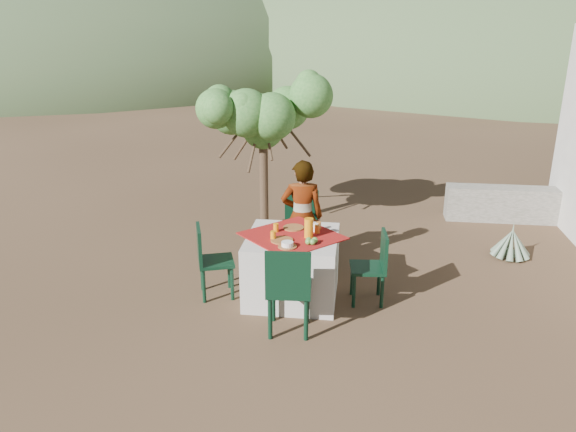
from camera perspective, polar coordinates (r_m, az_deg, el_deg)
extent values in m
plane|color=#3E2B1C|center=(6.34, -1.57, -9.56)|extent=(160.00, 160.00, 0.00)
cube|color=silver|center=(6.48, 0.43, -5.16)|extent=(1.02, 1.02, 0.75)
cube|color=maroon|center=(6.33, 0.44, -2.03)|extent=(1.30, 1.30, 0.01)
cylinder|color=black|center=(7.18, 0.09, -3.80)|extent=(0.05, 0.05, 0.47)
cylinder|color=black|center=(7.20, 2.94, -3.76)|extent=(0.05, 0.05, 0.47)
cylinder|color=black|center=(7.51, 0.00, -2.72)|extent=(0.05, 0.05, 0.47)
cylinder|color=black|center=(7.53, 2.72, -2.69)|extent=(0.05, 0.05, 0.47)
cube|color=black|center=(7.27, 1.45, -1.51)|extent=(0.51, 0.51, 0.04)
cube|color=black|center=(7.37, 1.39, 0.88)|extent=(0.44, 0.11, 0.46)
cylinder|color=black|center=(6.01, 1.98, -8.68)|extent=(0.05, 0.05, 0.48)
cylinder|color=black|center=(6.03, -1.50, -8.58)|extent=(0.05, 0.05, 0.48)
cylinder|color=black|center=(5.70, 1.85, -10.40)|extent=(0.05, 0.05, 0.48)
cylinder|color=black|center=(5.72, -1.83, -10.28)|extent=(0.05, 0.05, 0.48)
cube|color=black|center=(5.75, 0.13, -7.38)|extent=(0.48, 0.48, 0.04)
cube|color=black|center=(5.46, -0.01, -5.95)|extent=(0.45, 0.07, 0.47)
cylinder|color=black|center=(6.49, -5.69, -6.78)|extent=(0.04, 0.04, 0.43)
cylinder|color=black|center=(6.78, -5.99, -5.60)|extent=(0.04, 0.04, 0.43)
cylinder|color=black|center=(6.47, -8.55, -7.00)|extent=(0.04, 0.04, 0.43)
cylinder|color=black|center=(6.76, -8.72, -5.80)|extent=(0.04, 0.04, 0.43)
cube|color=black|center=(6.54, -7.32, -4.60)|extent=(0.51, 0.51, 0.04)
cube|color=black|center=(6.44, -9.00, -2.87)|extent=(0.17, 0.39, 0.42)
cylinder|color=black|center=(6.63, 6.52, -6.31)|extent=(0.04, 0.04, 0.41)
cylinder|color=black|center=(6.35, 6.71, -7.54)|extent=(0.04, 0.04, 0.41)
cylinder|color=black|center=(6.66, 9.22, -6.31)|extent=(0.04, 0.04, 0.41)
cylinder|color=black|center=(6.38, 9.54, -7.54)|extent=(0.04, 0.04, 0.41)
cube|color=black|center=(6.41, 8.09, -5.25)|extent=(0.42, 0.42, 0.04)
cube|color=black|center=(6.34, 9.75, -3.45)|extent=(0.07, 0.39, 0.40)
imported|color=#8C6651|center=(7.02, 1.43, -0.07)|extent=(0.57, 0.42, 1.46)
cylinder|color=#4D3826|center=(8.53, -2.47, 3.82)|extent=(0.13, 0.13, 1.55)
sphere|color=#2E6B27|center=(8.35, -2.55, 8.94)|extent=(0.66, 0.66, 0.66)
sphere|color=#2E6B27|center=(8.24, 1.67, 9.98)|extent=(0.62, 0.62, 0.62)
sphere|color=#2E6B27|center=(8.55, -6.14, 9.85)|extent=(0.58, 0.58, 0.58)
sphere|color=#2E6B27|center=(8.89, -1.17, 11.05)|extent=(0.60, 0.60, 0.60)
sphere|color=#2E6B27|center=(7.80, -2.86, 8.59)|extent=(0.53, 0.53, 0.53)
sphere|color=slate|center=(8.24, 21.59, -3.63)|extent=(0.17, 0.17, 0.17)
cone|color=slate|center=(8.16, 21.79, -2.18)|extent=(0.09, 0.09, 0.50)
cone|color=slate|center=(8.22, 22.48, -2.55)|extent=(0.31, 0.11, 0.42)
cone|color=slate|center=(8.27, 22.20, -2.38)|extent=(0.26, 0.24, 0.44)
cone|color=slate|center=(8.28, 21.74, -2.28)|extent=(0.15, 0.30, 0.43)
cone|color=slate|center=(8.26, 21.29, -2.27)|extent=(0.18, 0.29, 0.43)
cone|color=slate|center=(8.21, 21.00, -2.38)|extent=(0.28, 0.21, 0.44)
cone|color=slate|center=(8.14, 20.99, -2.55)|extent=(0.31, 0.11, 0.42)
cone|color=slate|center=(8.09, 21.27, -2.73)|extent=(0.26, 0.24, 0.44)
cone|color=slate|center=(8.07, 21.73, -2.84)|extent=(0.15, 0.30, 0.43)
cone|color=slate|center=(8.10, 22.20, -2.84)|extent=(0.18, 0.29, 0.43)
cone|color=slate|center=(8.15, 22.49, -2.73)|extent=(0.28, 0.21, 0.44)
cube|color=gray|center=(9.69, 23.37, 1.04)|extent=(2.60, 0.35, 0.55)
ellipsoid|color=#3B5730|center=(40.30, -21.13, 13.88)|extent=(40.00, 40.00, 16.00)
ellipsoid|color=#3B5730|center=(43.04, 23.15, 13.91)|extent=(48.00, 48.00, 20.00)
ellipsoid|color=gray|center=(57.76, 2.74, 16.44)|extent=(60.00, 60.00, 24.00)
cylinder|color=brown|center=(6.54, 0.56, -1.18)|extent=(0.25, 0.25, 0.01)
cylinder|color=brown|center=(6.17, -0.62, -2.48)|extent=(0.25, 0.25, 0.01)
cylinder|color=orange|center=(6.42, -1.23, -1.18)|extent=(0.06, 0.06, 0.10)
cylinder|color=orange|center=(6.19, -1.52, -1.98)|extent=(0.06, 0.06, 0.10)
cylinder|color=orange|center=(6.24, 2.13, -1.22)|extent=(0.10, 0.10, 0.22)
cylinder|color=brown|center=(6.01, -0.07, -3.12)|extent=(0.21, 0.21, 0.01)
cylinder|color=white|center=(6.00, -0.07, -2.85)|extent=(0.13, 0.13, 0.05)
cylinder|color=#C56C22|center=(6.39, 2.97, -1.32)|extent=(0.06, 0.06, 0.10)
cylinder|color=#C56C22|center=(6.51, 3.13, -0.97)|extent=(0.06, 0.06, 0.09)
cube|color=white|center=(6.43, 2.72, -1.18)|extent=(0.08, 0.06, 0.10)
sphere|color=#569837|center=(6.11, 2.11, -2.46)|extent=(0.07, 0.07, 0.07)
sphere|color=#569837|center=(6.11, 2.74, -2.46)|extent=(0.07, 0.07, 0.07)
sphere|color=#569837|center=(6.06, 2.52, -2.65)|extent=(0.07, 0.07, 0.07)
sphere|color=#569837|center=(6.06, 2.07, -2.63)|extent=(0.07, 0.07, 0.07)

